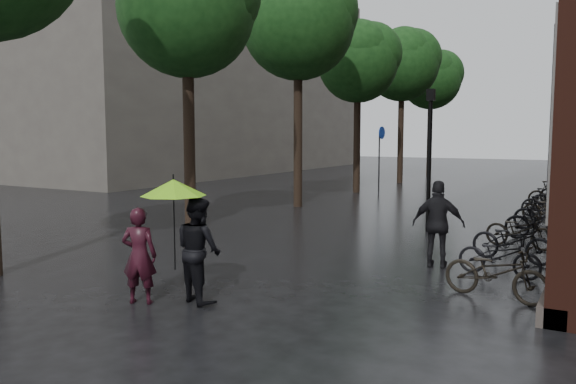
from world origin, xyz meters
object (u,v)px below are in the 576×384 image
Objects in this scene: lamp_post at (430,146)px; ad_lightbox at (566,192)px; person_burgundy at (139,255)px; parked_bicycles at (539,216)px; person_black at (199,249)px; pedestrian_walking at (438,224)px.

ad_lightbox is at bearing 46.72° from lamp_post.
ad_lightbox is at bearing -137.80° from person_burgundy.
parked_bicycles is 3.96× the size of lamp_post.
ad_lightbox is (0.52, 2.18, 0.50)m from parked_bicycles.
person_black is at bearing -114.44° from ad_lightbox.
pedestrian_walking is (3.50, 4.85, 0.11)m from person_burgundy.
parked_bicycles is at bearing -92.12° from person_black.
ad_lightbox is (1.88, 7.52, 0.08)m from pedestrian_walking.
person_black is at bearing -168.14° from person_burgundy.
person_black is 0.89× the size of ad_lightbox.
person_burgundy is 0.94m from person_black.
lamp_post is (-2.72, -1.26, 1.93)m from parked_bicycles.
parked_bicycles is at bearing 24.92° from lamp_post.
person_black is at bearing -99.37° from lamp_post.
lamp_post is (-3.24, -3.44, 1.42)m from ad_lightbox.
pedestrian_walking is at bearing -71.56° from lamp_post.
person_burgundy is 13.49m from ad_lightbox.
person_black is 12.68m from ad_lightbox.
pedestrian_walking is 0.92× the size of ad_lightbox.
person_black is 0.44× the size of lamp_post.
person_burgundy is at bearing -103.48° from lamp_post.
person_burgundy is 11.29m from parked_bicycles.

